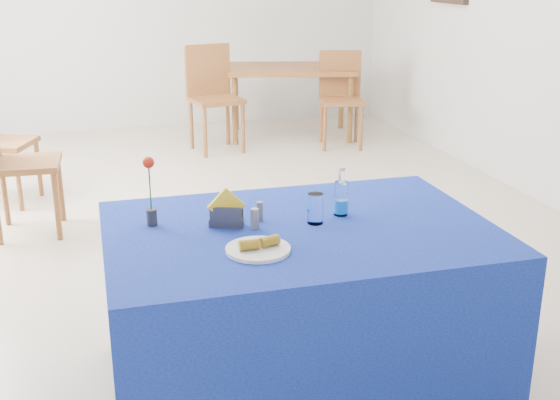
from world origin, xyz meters
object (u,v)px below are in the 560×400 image
Objects in this scene: chair_bg_right at (341,92)px; chair_bg_left at (212,90)px; blue_table at (299,309)px; chair_win_a at (10,153)px; water_bottle at (341,199)px; oak_table at (291,74)px; plate at (258,249)px.

chair_bg_left is at bearing -174.22° from chair_bg_right.
blue_table is at bearing -106.03° from chair_bg_left.
chair_bg_right is at bearing -56.83° from chair_win_a.
oak_table is at bearing 76.53° from water_bottle.
oak_table is 3.53m from chair_win_a.
water_bottle is 0.22× the size of chair_bg_right.
plate is 5.08m from oak_table.
plate is at bearing -137.67° from blue_table.
blue_table is 4.82m from oak_table.
chair_bg_right is (1.47, 4.03, -0.28)m from water_bottle.
blue_table is at bearing -105.69° from oak_table.
chair_bg_right reaches higher than plate.
blue_table is at bearing -156.01° from water_bottle.
water_bottle reaches higher than oak_table.
chair_bg_right is at bearing 67.76° from blue_table.
plate is 0.50m from blue_table.
oak_table is (1.30, 4.64, 0.30)m from blue_table.
chair_bg_right is at bearing -52.98° from oak_table.
water_bottle is 4.67m from oak_table.
plate is 4.74m from chair_bg_right.
chair_bg_left reaches higher than oak_table.
chair_win_a reaches higher than plate.
chair_bg_left reaches higher than plate.
blue_table is 4.46m from chair_bg_right.
plate is 4.55m from chair_bg_left.
chair_bg_left reaches higher than chair_bg_right.
oak_table is 0.65m from chair_bg_right.
water_bottle is (0.44, 0.30, 0.06)m from plate.
blue_table is 4.32m from chair_bg_left.
plate is 0.54m from water_bottle.
blue_table is 1.54× the size of chair_bg_left.
chair_win_a is at bearing 113.97° from plate.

